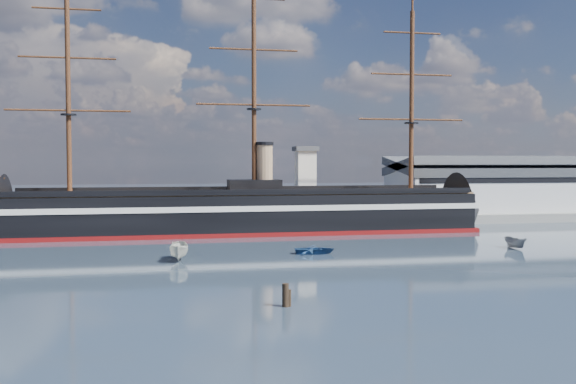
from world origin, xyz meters
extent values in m
plane|color=#293541|center=(0.00, 40.00, 0.00)|extent=(600.00, 600.00, 0.00)
cube|color=slate|center=(10.00, 76.00, 0.00)|extent=(180.00, 18.00, 2.00)
cube|color=#B7BABC|center=(58.00, 80.00, 7.00)|extent=(62.00, 20.00, 10.00)
cube|color=#3F4247|center=(58.00, 80.00, 12.60)|extent=(63.00, 21.00, 2.00)
cube|color=silver|center=(3.00, 73.00, 9.00)|extent=(4.00, 4.00, 14.00)
cube|color=#3F4247|center=(3.00, 73.00, 16.50)|extent=(5.00, 5.00, 1.00)
cube|color=black|center=(-12.06, 60.00, 4.00)|extent=(88.02, 16.13, 7.00)
cube|color=silver|center=(-12.06, 60.00, 5.20)|extent=(90.02, 16.38, 1.00)
cube|color=maroon|center=(-12.06, 60.00, 0.35)|extent=(90.02, 16.34, 0.90)
cone|color=black|center=(34.44, 60.00, 3.70)|extent=(11.02, 15.70, 15.68)
cube|color=brown|center=(-12.06, 60.00, 7.60)|extent=(88.02, 14.85, 0.40)
cube|color=black|center=(-10.06, 60.00, 9.00)|extent=(10.01, 6.02, 2.50)
cylinder|color=#9E7E5D|center=(-8.06, 60.00, 12.50)|extent=(3.20, 3.20, 9.00)
cylinder|color=#381E0F|center=(-44.06, 60.00, 26.80)|extent=(0.90, 0.90, 38.00)
cylinder|color=#381E0F|center=(-10.06, 60.00, 28.80)|extent=(0.90, 0.90, 42.00)
cylinder|color=#381E0F|center=(21.94, 60.00, 25.80)|extent=(0.90, 0.90, 36.00)
imported|color=beige|center=(-25.24, 27.10, 0.00)|extent=(7.97, 3.47, 3.10)
imported|color=navy|center=(-5.30, 29.90, 0.00)|extent=(1.98, 3.86, 1.72)
imported|color=slate|center=(27.18, 29.37, 0.00)|extent=(5.85, 2.60, 2.27)
cylinder|color=black|center=(-16.15, -3.55, 0.00)|extent=(0.64, 0.64, 2.91)
camera|label=1|loc=(-27.47, -62.33, 13.67)|focal=40.00mm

